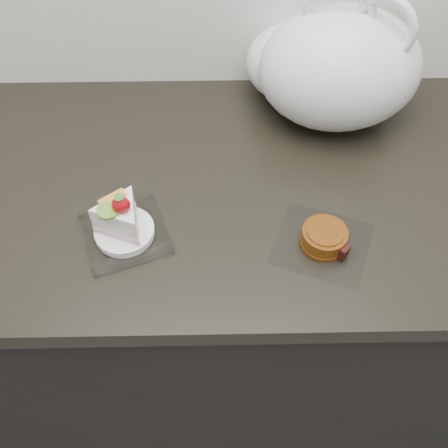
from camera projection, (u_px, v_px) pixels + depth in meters
name	position (u px, v px, depth m)	size (l,w,h in m)	color
counter	(221.00, 296.00, 1.31)	(2.04, 0.64, 0.90)	black
cake_tray	(123.00, 225.00, 0.85)	(0.18, 0.18, 0.11)	white
mooncake_wrap	(324.00, 239.00, 0.85)	(0.20, 0.19, 0.04)	white
plastic_bag	(329.00, 67.00, 0.98)	(0.40, 0.36, 0.29)	white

